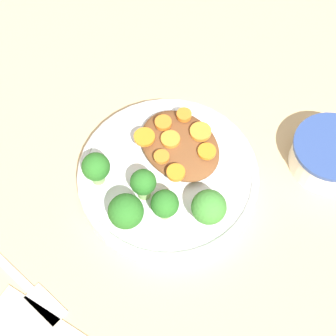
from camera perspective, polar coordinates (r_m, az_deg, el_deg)
The scene contains 18 objects.
ground_plane at distance 0.74m, azimuth 0.00°, elevation -1.33°, with size 4.00×4.00×0.00m, color tan.
plate at distance 0.73m, azimuth 0.00°, elevation -0.83°, with size 0.24×0.24×0.03m.
dip_bowl at distance 0.76m, azimuth 16.10°, elevation 1.46°, with size 0.10×0.10×0.05m.
stew_mound at distance 0.73m, azimuth 1.21°, elevation 2.33°, with size 0.12×0.09×0.02m, color brown.
broccoli_floret_0 at distance 0.70m, azimuth -7.32°, elevation 0.02°, with size 0.04×0.04×0.05m.
broccoli_floret_1 at distance 0.67m, azimuth -0.32°, elevation -3.72°, with size 0.03×0.03×0.05m.
broccoli_floret_2 at distance 0.66m, azimuth -4.30°, elevation -4.48°, with size 0.04×0.04×0.06m.
broccoli_floret_3 at distance 0.67m, azimuth 4.37°, elevation -3.88°, with size 0.04×0.04×0.06m.
broccoli_floret_4 at distance 0.68m, azimuth -2.52°, elevation -1.58°, with size 0.03×0.03×0.05m.
carrot_slice_0 at distance 0.71m, azimuth 3.97°, elevation 1.70°, with size 0.02×0.02×0.00m, color orange.
carrot_slice_1 at distance 0.74m, azimuth 1.64°, elevation 5.41°, with size 0.02×0.02×0.01m, color orange.
carrot_slice_2 at distance 0.72m, azimuth 0.24°, elevation 2.94°, with size 0.02×0.02×0.01m, color orange.
carrot_slice_3 at distance 0.69m, azimuth 0.82°, elevation -0.45°, with size 0.02×0.02×0.01m, color orange.
carrot_slice_4 at distance 0.73m, azimuth 3.32°, elevation 3.70°, with size 0.03×0.03×0.01m, color orange.
carrot_slice_5 at distance 0.72m, azimuth -2.39°, elevation 3.18°, with size 0.03×0.03×0.00m, color orange.
carrot_slice_6 at distance 0.71m, azimuth -0.67°, elevation 1.15°, with size 0.02×0.02×0.00m, color orange.
carrot_slice_7 at distance 0.73m, azimuth -0.49°, elevation 4.62°, with size 0.02×0.02×0.01m, color orange.
fork at distance 0.71m, azimuth -14.63°, elevation -11.05°, with size 0.17×0.05×0.01m.
Camera 1 is at (0.27, -0.21, 0.66)m, focal length 60.00 mm.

